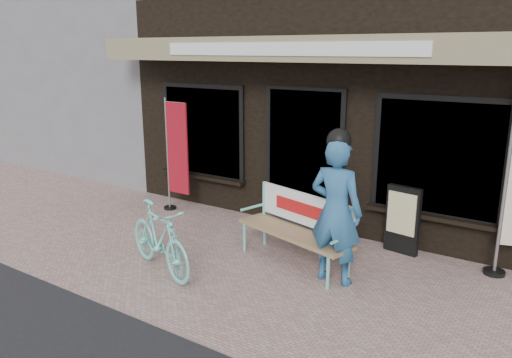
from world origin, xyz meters
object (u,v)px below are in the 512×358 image
Objects in this scene: bench at (298,223)px; bicycle at (159,238)px; person at (336,209)px; menu_stand at (402,219)px; nobori_red at (176,154)px.

bench reaches higher than bicycle.
menu_stand is (0.41, 1.31, -0.43)m from person.
bicycle is 3.28m from menu_stand.
bench is 1.18× the size of bicycle.
nobori_red is (-3.43, 0.99, 0.09)m from person.
person is at bearing -15.62° from nobori_red.
nobori_red is (-2.80, 0.76, 0.47)m from bench.
nobori_red is at bearing 163.91° from person.
bench is 0.90× the size of nobori_red.
bicycle is at bearing -153.26° from person.
menu_stand is (2.35, 2.28, 0.04)m from bicycle.
nobori_red is at bearing -166.64° from menu_stand.
bicycle is 2.53m from nobori_red.
nobori_red is (-1.48, 1.97, 0.56)m from bicycle.
person is 3.57m from nobori_red.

